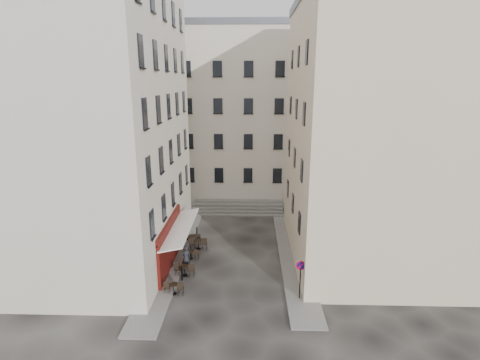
{
  "coord_description": "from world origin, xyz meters",
  "views": [
    {
      "loc": [
        1.3,
        -23.3,
        12.95
      ],
      "look_at": [
        0.47,
        4.0,
        5.65
      ],
      "focal_mm": 28.0,
      "sensor_mm": 36.0,
      "label": 1
    }
  ],
  "objects_px": {
    "bistro_table_a": "(174,288)",
    "pedestrian": "(186,258)",
    "no_parking_sign": "(300,272)",
    "bistro_table_b": "(185,270)"
  },
  "relations": [
    {
      "from": "bistro_table_a",
      "to": "pedestrian",
      "type": "height_order",
      "value": "pedestrian"
    },
    {
      "from": "bistro_table_a",
      "to": "bistro_table_b",
      "type": "distance_m",
      "value": 2.28
    },
    {
      "from": "bistro_table_a",
      "to": "pedestrian",
      "type": "relative_size",
      "value": 0.67
    },
    {
      "from": "no_parking_sign",
      "to": "pedestrian",
      "type": "xyz_separation_m",
      "value": [
        -7.5,
        3.48,
        -0.92
      ]
    },
    {
      "from": "bistro_table_a",
      "to": "pedestrian",
      "type": "xyz_separation_m",
      "value": [
        0.25,
        3.08,
        0.48
      ]
    },
    {
      "from": "pedestrian",
      "to": "bistro_table_b",
      "type": "bearing_deg",
      "value": 64.67
    },
    {
      "from": "no_parking_sign",
      "to": "bistro_table_a",
      "type": "bearing_deg",
      "value": 175.66
    },
    {
      "from": "bistro_table_b",
      "to": "pedestrian",
      "type": "relative_size",
      "value": 0.73
    },
    {
      "from": "no_parking_sign",
      "to": "pedestrian",
      "type": "distance_m",
      "value": 8.32
    },
    {
      "from": "bistro_table_b",
      "to": "pedestrian",
      "type": "height_order",
      "value": "pedestrian"
    }
  ]
}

